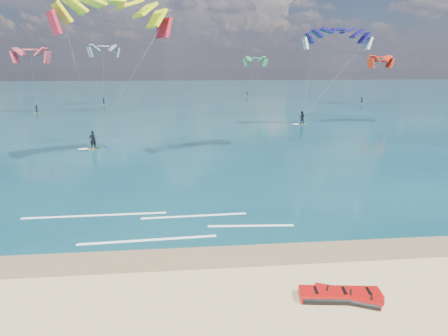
# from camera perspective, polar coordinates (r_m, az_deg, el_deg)

# --- Properties ---
(ground) EXTENTS (320.00, 320.00, 0.00)m
(ground) POSITION_cam_1_polar(r_m,az_deg,el_deg) (54.71, -4.64, 5.45)
(ground) COLOR tan
(ground) RESTS_ON ground
(wet_sand_strip) EXTENTS (320.00, 2.40, 0.01)m
(wet_sand_strip) POSITION_cam_1_polar(r_m,az_deg,el_deg) (19.14, -2.10, -12.49)
(wet_sand_strip) COLOR brown
(wet_sand_strip) RESTS_ON ground
(sea) EXTENTS (320.00, 200.00, 0.04)m
(sea) POSITION_cam_1_polar(r_m,az_deg,el_deg) (118.33, -5.35, 10.40)
(sea) COLOR #0A3239
(sea) RESTS_ON ground
(packed_kite_left) EXTENTS (3.41, 1.60, 0.43)m
(packed_kite_left) POSITION_cam_1_polar(r_m,az_deg,el_deg) (16.68, 16.21, -17.57)
(packed_kite_left) COLOR #AF0D09
(packed_kite_left) RESTS_ON ground
(packed_kite_mid) EXTENTS (2.85, 2.07, 0.38)m
(packed_kite_mid) POSITION_cam_1_polar(r_m,az_deg,el_deg) (16.71, 17.12, -17.58)
(packed_kite_mid) COLOR #A20D0B
(packed_kite_mid) RESTS_ON ground
(kitesurfer_main) EXTENTS (12.32, 11.96, 15.40)m
(kitesurfer_main) POSITION_cam_1_polar(r_m,az_deg,el_deg) (38.61, -17.15, 12.63)
(kitesurfer_main) COLOR #BBC517
(kitesurfer_main) RESTS_ON sea
(kitesurfer_far) EXTENTS (10.03, 7.38, 14.71)m
(kitesurfer_far) POSITION_cam_1_polar(r_m,az_deg,el_deg) (57.45, 13.55, 13.27)
(kitesurfer_far) COLOR gold
(kitesurfer_far) RESTS_ON sea
(shoreline_foam) EXTENTS (15.50, 4.25, 0.01)m
(shoreline_foam) POSITION_cam_1_polar(r_m,az_deg,el_deg) (22.93, -9.14, -7.81)
(shoreline_foam) COLOR white
(shoreline_foam) RESTS_ON ground
(distant_kites) EXTENTS (72.38, 38.14, 12.16)m
(distant_kites) POSITION_cam_1_polar(r_m,az_deg,el_deg) (86.46, -3.73, 12.49)
(distant_kites) COLOR red
(distant_kites) RESTS_ON ground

